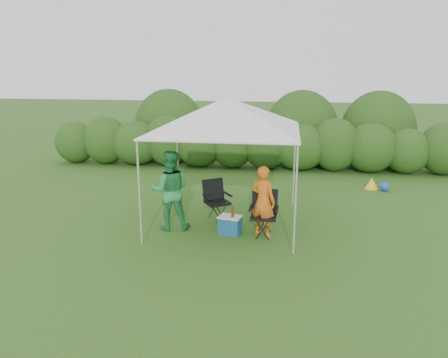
# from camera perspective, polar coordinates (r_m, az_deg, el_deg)

# --- Properties ---
(ground) EXTENTS (70.00, 70.00, 0.00)m
(ground) POSITION_cam_1_polar(r_m,az_deg,el_deg) (9.55, -0.09, -6.72)
(ground) COLOR #35621F
(hedge) EXTENTS (14.30, 1.53, 1.80)m
(hedge) POSITION_cam_1_polar(r_m,az_deg,el_deg) (15.09, 3.42, 4.48)
(hedge) COLOR #2A5119
(hedge) RESTS_ON ground
(canopy) EXTENTS (3.10, 3.10, 2.83)m
(canopy) POSITION_cam_1_polar(r_m,az_deg,el_deg) (9.45, 0.35, 8.46)
(canopy) COLOR silver
(canopy) RESTS_ON ground
(chair_right) EXTENTS (0.60, 0.55, 0.96)m
(chair_right) POSITION_cam_1_polar(r_m,az_deg,el_deg) (9.21, 5.26, -4.03)
(chair_right) COLOR black
(chair_right) RESTS_ON ground
(chair_left) EXTENTS (0.73, 0.72, 0.93)m
(chair_left) POSITION_cam_1_polar(r_m,az_deg,el_deg) (10.10, -1.10, -2.36)
(chair_left) COLOR black
(chair_left) RESTS_ON ground
(man) EXTENTS (0.66, 0.58, 1.51)m
(man) POSITION_cam_1_polar(r_m,az_deg,el_deg) (9.06, 5.11, -2.92)
(man) COLOR orange
(man) RESTS_ON ground
(woman) EXTENTS (0.97, 0.83, 1.74)m
(woman) POSITION_cam_1_polar(r_m,az_deg,el_deg) (9.47, -7.07, -1.47)
(woman) COLOR #2E8C4A
(woman) RESTS_ON ground
(cooler) EXTENTS (0.53, 0.43, 0.39)m
(cooler) POSITION_cam_1_polar(r_m,az_deg,el_deg) (9.31, 0.80, -6.01)
(cooler) COLOR navy
(cooler) RESTS_ON ground
(bottle) EXTENTS (0.07, 0.07, 0.25)m
(bottle) POSITION_cam_1_polar(r_m,az_deg,el_deg) (9.15, 1.15, -4.24)
(bottle) COLOR #592D0C
(bottle) RESTS_ON cooler
(lawn_toy) EXTENTS (0.64, 0.54, 0.32)m
(lawn_toy) POSITION_cam_1_polar(r_m,az_deg,el_deg) (13.33, 19.11, -0.64)
(lawn_toy) COLOR yellow
(lawn_toy) RESTS_ON ground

